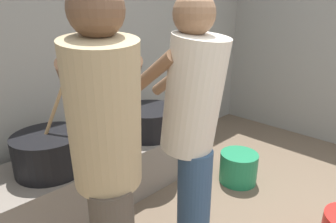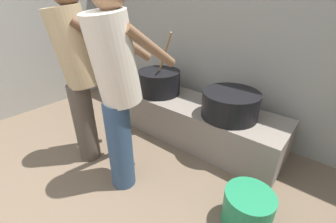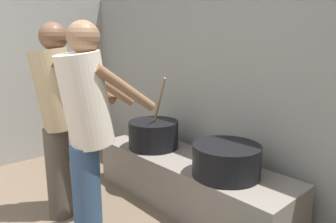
# 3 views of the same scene
# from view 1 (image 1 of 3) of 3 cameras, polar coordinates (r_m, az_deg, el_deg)

# --- Properties ---
(block_enclosure_rear) EXTENTS (5.07, 0.20, 2.08)m
(block_enclosure_rear) POSITION_cam_1_polar(r_m,az_deg,el_deg) (2.81, -16.12, 8.76)
(block_enclosure_rear) COLOR gray
(block_enclosure_rear) RESTS_ON ground_plane
(hearth_ledge) EXTENTS (2.04, 0.60, 0.44)m
(hearth_ledge) POSITION_cam_1_polar(r_m,az_deg,el_deg) (2.58, -12.13, -11.38)
(hearth_ledge) COLOR slate
(hearth_ledge) RESTS_ON ground_plane
(cooking_pot_main) EXTENTS (0.50, 0.50, 0.72)m
(cooking_pot_main) POSITION_cam_1_polar(r_m,az_deg,el_deg) (2.21, -22.36, -7.41)
(cooking_pot_main) COLOR black
(cooking_pot_main) RESTS_ON hearth_ledge
(cooking_pot_secondary) EXTENTS (0.54, 0.54, 0.25)m
(cooking_pot_secondary) POSITION_cam_1_polar(r_m,az_deg,el_deg) (2.64, -3.84, -1.89)
(cooking_pot_secondary) COLOR black
(cooking_pot_secondary) RESTS_ON hearth_ledge
(cook_in_cream_shirt) EXTENTS (0.35, 0.67, 1.61)m
(cook_in_cream_shirt) POSITION_cam_1_polar(r_m,az_deg,el_deg) (1.58, 4.79, -2.70)
(cook_in_cream_shirt) COLOR navy
(cook_in_cream_shirt) RESTS_ON ground_plane
(cook_in_tan_shirt) EXTENTS (0.62, 0.74, 1.63)m
(cook_in_tan_shirt) POSITION_cam_1_polar(r_m,az_deg,el_deg) (1.27, -12.02, -8.28)
(cook_in_tan_shirt) COLOR #4C4238
(cook_in_tan_shirt) RESTS_ON ground_plane
(bucket_green_plastic) EXTENTS (0.34, 0.34, 0.29)m
(bucket_green_plastic) POSITION_cam_1_polar(r_m,az_deg,el_deg) (2.79, 13.84, -10.76)
(bucket_green_plastic) COLOR #1E7A4C
(bucket_green_plastic) RESTS_ON ground_plane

